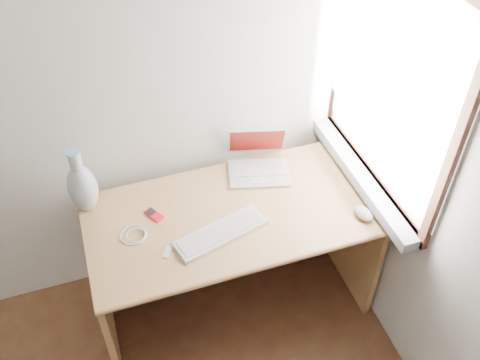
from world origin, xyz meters
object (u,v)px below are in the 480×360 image
object	(u,v)px
laptop	(256,162)
external_keyboard	(221,233)
vase	(82,187)
desk	(227,229)

from	to	relation	value
laptop	external_keyboard	size ratio (longest dim) A/B	0.76
external_keyboard	vase	world-z (taller)	vase
laptop	vase	size ratio (longest dim) A/B	0.98
external_keyboard	vase	xyz separation A→B (m)	(-0.55, 0.36, 0.13)
external_keyboard	vase	bearing A→B (deg)	131.92
desk	vase	xyz separation A→B (m)	(-0.64, 0.16, 0.35)
desk	external_keyboard	xyz separation A→B (m)	(-0.09, -0.20, 0.22)
external_keyboard	desk	bearing A→B (deg)	51.18
desk	external_keyboard	world-z (taller)	external_keyboard
laptop	vase	xyz separation A→B (m)	(-0.85, -0.00, 0.09)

